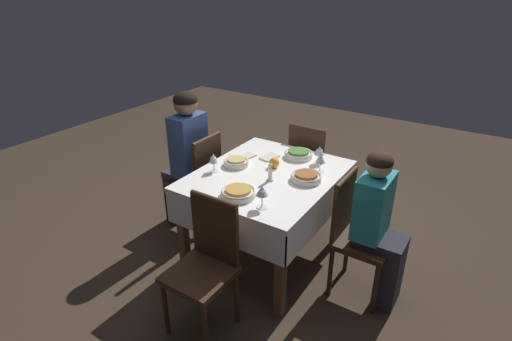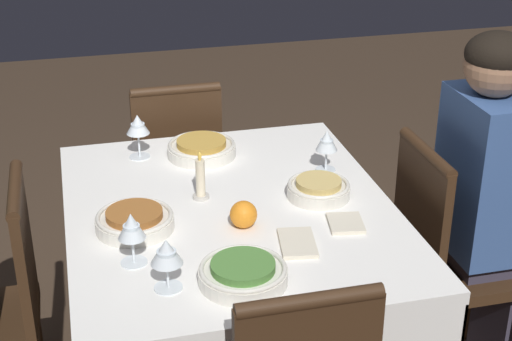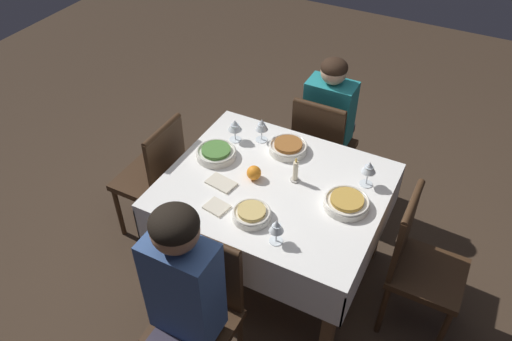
% 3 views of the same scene
% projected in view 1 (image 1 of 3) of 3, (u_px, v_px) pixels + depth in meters
% --- Properties ---
extents(ground_plane, '(8.00, 8.00, 0.00)m').
position_uv_depth(ground_plane, '(266.00, 254.00, 3.21)').
color(ground_plane, '#3D2D21').
extents(dining_table, '(1.13, 0.95, 0.72)m').
position_uv_depth(dining_table, '(267.00, 186.00, 2.94)').
color(dining_table, white).
rests_on(dining_table, ground_plane).
extents(chair_south, '(0.36, 0.36, 0.87)m').
position_uv_depth(chair_south, '(199.00, 178.00, 3.37)').
color(chair_south, '#382314').
rests_on(chair_south, ground_plane).
extents(chair_north, '(0.36, 0.36, 0.87)m').
position_uv_depth(chair_north, '(356.00, 231.00, 2.67)').
color(chair_north, '#382314').
rests_on(chair_north, ground_plane).
extents(chair_west, '(0.36, 0.36, 0.87)m').
position_uv_depth(chair_west, '(310.00, 164.00, 3.61)').
color(chair_west, '#382314').
rests_on(chair_west, ground_plane).
extents(chair_east, '(0.36, 0.36, 0.87)m').
position_uv_depth(chair_east, '(206.00, 261.00, 2.38)').
color(chair_east, '#382314').
rests_on(chair_east, ground_plane).
extents(person_adult_denim, '(0.30, 0.34, 1.21)m').
position_uv_depth(person_adult_denim, '(185.00, 152.00, 3.35)').
color(person_adult_denim, '#383342').
rests_on(person_adult_denim, ground_plane).
extents(person_child_teal, '(0.30, 0.33, 1.07)m').
position_uv_depth(person_child_teal, '(380.00, 224.00, 2.55)').
color(person_child_teal, '#282833').
rests_on(person_child_teal, ground_plane).
extents(bowl_south, '(0.19, 0.19, 0.06)m').
position_uv_depth(bowl_south, '(236.00, 162.00, 3.02)').
color(bowl_south, silver).
rests_on(bowl_south, dining_table).
extents(wine_glass_south, '(0.07, 0.07, 0.14)m').
position_uv_depth(wine_glass_south, '(213.00, 159.00, 2.89)').
color(wine_glass_south, white).
rests_on(wine_glass_south, dining_table).
extents(bowl_north, '(0.22, 0.22, 0.06)m').
position_uv_depth(bowl_north, '(306.00, 177.00, 2.79)').
color(bowl_north, silver).
rests_on(bowl_north, dining_table).
extents(wine_glass_north, '(0.07, 0.07, 0.15)m').
position_uv_depth(wine_glass_north, '(320.00, 159.00, 2.88)').
color(wine_glass_north, white).
rests_on(wine_glass_north, dining_table).
extents(bowl_west, '(0.22, 0.22, 0.06)m').
position_uv_depth(bowl_west, '(298.00, 154.00, 3.16)').
color(bowl_west, silver).
rests_on(bowl_west, dining_table).
extents(wine_glass_west, '(0.08, 0.08, 0.14)m').
position_uv_depth(wine_glass_west, '(320.00, 151.00, 3.02)').
color(wine_glass_west, white).
rests_on(wine_glass_west, dining_table).
extents(bowl_east, '(0.23, 0.23, 0.06)m').
position_uv_depth(bowl_east, '(238.00, 192.00, 2.59)').
color(bowl_east, silver).
rests_on(bowl_east, dining_table).
extents(wine_glass_east, '(0.08, 0.08, 0.15)m').
position_uv_depth(wine_glass_east, '(262.00, 191.00, 2.42)').
color(wine_glass_east, white).
rests_on(wine_glass_east, dining_table).
extents(candle_centerpiece, '(0.05, 0.05, 0.15)m').
position_uv_depth(candle_centerpiece, '(270.00, 173.00, 2.78)').
color(candle_centerpiece, beige).
rests_on(candle_centerpiece, dining_table).
extents(orange_fruit, '(0.08, 0.08, 0.08)m').
position_uv_depth(orange_fruit, '(274.00, 163.00, 2.98)').
color(orange_fruit, orange).
rests_on(orange_fruit, dining_table).
extents(napkin_red_folded, '(0.13, 0.11, 0.01)m').
position_uv_depth(napkin_red_folded, '(248.00, 156.00, 3.18)').
color(napkin_red_folded, beige).
rests_on(napkin_red_folded, dining_table).
extents(napkin_spare_side, '(0.16, 0.12, 0.01)m').
position_uv_depth(napkin_spare_side, '(270.00, 157.00, 3.15)').
color(napkin_spare_side, beige).
rests_on(napkin_spare_side, dining_table).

